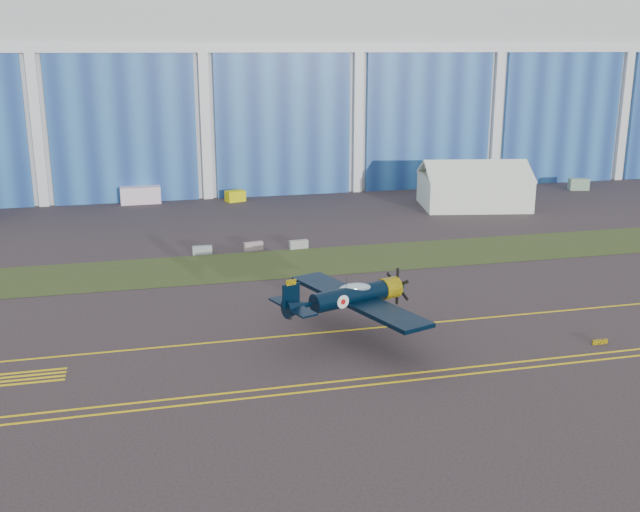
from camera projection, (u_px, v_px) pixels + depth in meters
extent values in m
plane|color=#372D31|center=(270.00, 314.00, 60.04)|extent=(260.00, 260.00, 0.00)
cube|color=#475128|center=(244.00, 266.00, 73.13)|extent=(260.00, 10.00, 0.02)
cube|color=silver|center=(191.00, 83.00, 123.35)|extent=(220.00, 45.00, 30.00)
cube|color=navy|center=(206.00, 127.00, 103.37)|extent=(220.00, 0.60, 20.00)
cube|color=silver|center=(202.00, 48.00, 100.48)|extent=(220.00, 0.70, 1.20)
cube|color=yellow|center=(282.00, 336.00, 55.36)|extent=(200.00, 0.20, 0.02)
cube|color=yellow|center=(311.00, 391.00, 46.48)|extent=(80.00, 0.20, 0.02)
cube|color=yellow|center=(307.00, 384.00, 47.42)|extent=(80.00, 0.20, 0.02)
cube|color=yellow|center=(600.00, 342.00, 53.86)|extent=(1.20, 0.15, 0.35)
cube|color=silver|center=(140.00, 195.00, 102.43)|extent=(5.43, 2.32, 2.32)
cube|color=yellow|center=(235.00, 196.00, 103.91)|extent=(2.90, 2.27, 1.49)
cube|color=gray|center=(579.00, 184.00, 112.30)|extent=(3.12, 2.14, 1.71)
cube|color=#8B979A|center=(202.00, 250.00, 77.19)|extent=(2.02, 0.69, 0.90)
cube|color=#A08C8F|center=(253.00, 246.00, 78.75)|extent=(2.07, 0.93, 0.90)
cube|color=#989B96|center=(299.00, 244.00, 79.47)|extent=(2.06, 0.83, 0.90)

